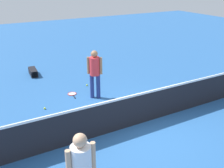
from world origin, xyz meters
The scene contains 8 objects.
ground_plane centered at (0.00, 0.00, 0.00)m, with size 40.00×40.00×0.00m, color #265693.
court_net centered at (0.00, 0.00, 0.50)m, with size 10.09×0.09×1.07m.
player_near_side centered at (0.10, -2.21, 1.01)m, with size 0.48×0.47×1.70m.
tennis_racket_near_player centered at (0.72, -2.86, 0.01)m, with size 0.34×0.60×0.03m.
tennis_ball_near_player centered at (-0.07, -3.33, 0.03)m, with size 0.07×0.07×0.07m, color #C6E033.
tennis_ball_by_net centered at (1.91, -2.21, 0.03)m, with size 0.07×0.07×0.07m, color #C6E033.
tennis_ball_midcourt centered at (-1.25, -1.62, 0.03)m, with size 0.07×0.07×0.07m, color #C6E033.
equipment_bag centered at (1.45, -5.53, 0.14)m, with size 0.34×0.82×0.28m.
Camera 1 is at (3.68, 5.41, 3.96)m, focal length 42.30 mm.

